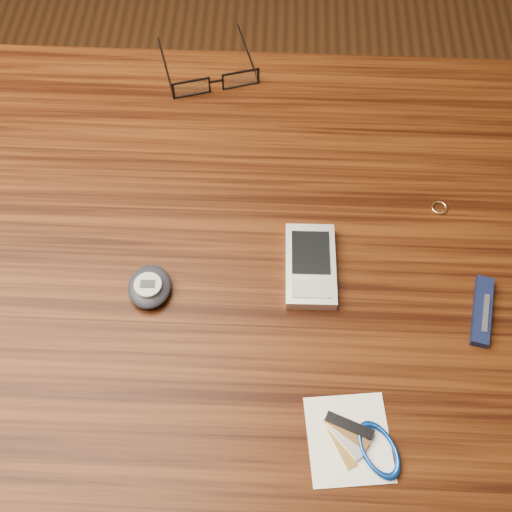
# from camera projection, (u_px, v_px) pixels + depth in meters

# --- Properties ---
(ground) EXTENTS (3.80, 3.80, 0.00)m
(ground) POSITION_uv_depth(u_px,v_px,m) (236.00, 436.00, 1.39)
(ground) COLOR #472814
(ground) RESTS_ON ground
(desk) EXTENTS (1.00, 0.70, 0.75)m
(desk) POSITION_uv_depth(u_px,v_px,m) (223.00, 299.00, 0.83)
(desk) COLOR #381909
(desk) RESTS_ON ground
(eyeglasses) EXTENTS (0.15, 0.16, 0.03)m
(eyeglasses) POSITION_uv_depth(u_px,v_px,m) (215.00, 80.00, 0.88)
(eyeglasses) COLOR black
(eyeglasses) RESTS_ON desk
(gold_ring) EXTENTS (0.02, 0.02, 0.00)m
(gold_ring) POSITION_uv_depth(u_px,v_px,m) (439.00, 208.00, 0.78)
(gold_ring) COLOR #D6B76D
(gold_ring) RESTS_ON desk
(pda_phone) EXTENTS (0.06, 0.11, 0.02)m
(pda_phone) POSITION_uv_depth(u_px,v_px,m) (311.00, 265.00, 0.73)
(pda_phone) COLOR silver
(pda_phone) RESTS_ON desk
(pedometer) EXTENTS (0.05, 0.06, 0.02)m
(pedometer) POSITION_uv_depth(u_px,v_px,m) (149.00, 287.00, 0.72)
(pedometer) COLOR black
(pedometer) RESTS_ON desk
(notepad_keys) EXTENTS (0.11, 0.10, 0.01)m
(notepad_keys) POSITION_uv_depth(u_px,v_px,m) (364.00, 444.00, 0.63)
(notepad_keys) COLOR white
(notepad_keys) RESTS_ON desk
(pocket_knife) EXTENTS (0.04, 0.09, 0.01)m
(pocket_knife) POSITION_uv_depth(u_px,v_px,m) (482.00, 311.00, 0.71)
(pocket_knife) COLOR #101235
(pocket_knife) RESTS_ON desk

